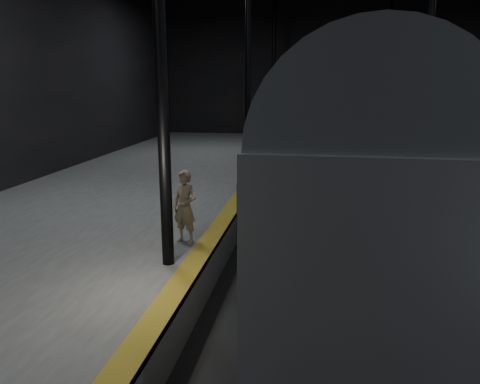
# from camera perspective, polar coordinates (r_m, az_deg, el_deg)

# --- Properties ---
(ground) EXTENTS (44.00, 44.00, 0.00)m
(ground) POSITION_cam_1_polar(r_m,az_deg,el_deg) (14.26, 11.45, -7.19)
(ground) COLOR black
(ground) RESTS_ON ground
(platform_left) EXTENTS (9.00, 43.80, 1.00)m
(platform_left) POSITION_cam_1_polar(r_m,az_deg,el_deg) (15.67, -17.08, -3.71)
(platform_left) COLOR #4B4B49
(platform_left) RESTS_ON ground
(tactile_strip) EXTENTS (0.50, 43.80, 0.01)m
(tactile_strip) POSITION_cam_1_polar(r_m,az_deg,el_deg) (14.17, -1.61, -2.76)
(tactile_strip) COLOR olive
(tactile_strip) RESTS_ON platform_left
(track) EXTENTS (2.40, 43.00, 0.24)m
(track) POSITION_cam_1_polar(r_m,az_deg,el_deg) (14.24, 11.46, -6.93)
(track) COLOR #3F3328
(track) RESTS_ON ground
(train) EXTENTS (3.09, 20.66, 5.52)m
(train) POSITION_cam_1_polar(r_m,az_deg,el_deg) (15.44, 11.76, 6.18)
(train) COLOR #AAACB2
(train) RESTS_ON ground
(woman) EXTENTS (0.78, 0.64, 1.84)m
(woman) POSITION_cam_1_polar(r_m,az_deg,el_deg) (11.63, -6.73, -1.82)
(woman) COLOR #997F5E
(woman) RESTS_ON platform_left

